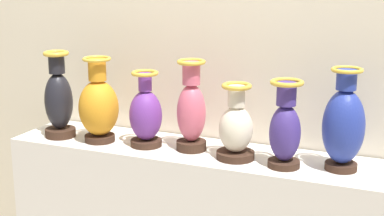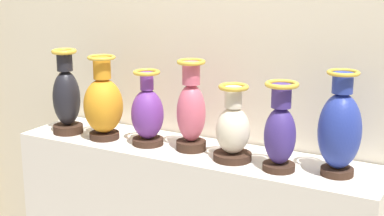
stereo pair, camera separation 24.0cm
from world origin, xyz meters
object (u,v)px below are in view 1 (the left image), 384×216
Objects in this scene: vase_amber at (99,106)px; vase_ivory at (236,128)px; vase_indigo at (285,128)px; vase_cobalt at (344,125)px; vase_onyx at (59,100)px; vase_violet at (146,115)px; vase_rose at (192,111)px.

vase_ivory is at bearing 0.95° from vase_amber.
vase_cobalt is (0.21, 0.05, 0.02)m from vase_indigo.
vase_onyx is at bearing -177.57° from vase_cobalt.
vase_violet is 0.85× the size of vase_rose.
vase_violet is 0.62m from vase_indigo.
vase_onyx reaches higher than vase_ivory.
vase_ivory is (0.84, 0.02, -0.04)m from vase_onyx.
vase_indigo reaches higher than vase_ivory.
vase_indigo is at bearing -165.38° from vase_cobalt.
vase_ivory is (0.20, -0.04, -0.04)m from vase_rose.
vase_amber is 0.98× the size of vase_rose.
vase_cobalt is at bearing 1.70° from vase_violet.
vase_rose is at bearing 172.28° from vase_indigo.
vase_onyx is 1.04× the size of vase_amber.
vase_indigo is at bearing -0.09° from vase_onyx.
vase_onyx is 0.63m from vase_rose.
vase_onyx is at bearing 179.91° from vase_indigo.
vase_onyx reaches higher than vase_indigo.
vase_rose reaches higher than vase_violet.
vase_indigo is 0.22m from vase_cobalt.
vase_amber reaches higher than vase_ivory.
vase_rose is 0.21m from vase_ivory.
vase_rose is (0.21, 0.03, 0.03)m from vase_violet.
vase_violet is 0.83× the size of vase_cobalt.
vase_onyx is at bearing -175.12° from vase_rose.
vase_onyx is at bearing -177.68° from vase_amber.
vase_cobalt is (0.83, 0.02, 0.04)m from vase_violet.
vase_violet is at bearing -173.02° from vase_rose.
vase_onyx is 0.99× the size of vase_cobalt.
vase_indigo is (0.41, -0.06, -0.02)m from vase_rose.
vase_amber is 0.84m from vase_indigo.
vase_cobalt is at bearing 14.62° from vase_indigo.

